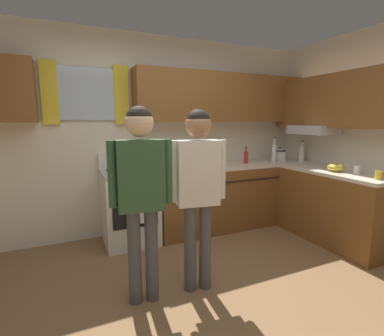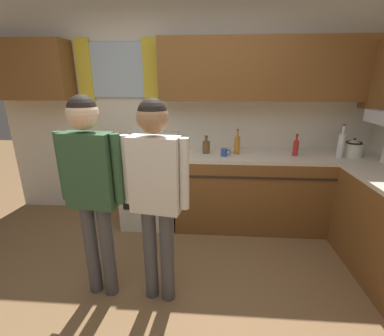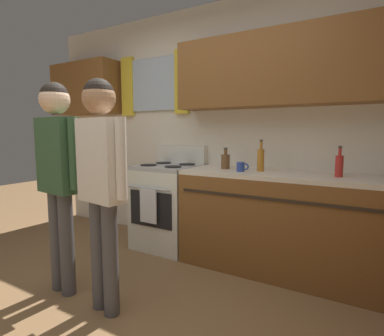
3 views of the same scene
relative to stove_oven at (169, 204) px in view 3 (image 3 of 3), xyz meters
name	(u,v)px [view 3 (image 3 of 3)]	position (x,y,z in m)	size (l,w,h in m)	color
ground_plane	(77,335)	(0.37, -1.54, -0.47)	(12.00, 12.00, 0.00)	olive
back_wall_unit	(218,109)	(0.45, 0.27, 1.04)	(4.60, 0.42, 2.60)	silver
kitchen_counter_run	(354,249)	(1.82, -0.37, -0.02)	(2.34, 2.00, 0.90)	brown
stove_oven	(169,204)	(0.00, 0.00, 0.00)	(0.63, 0.67, 1.10)	silver
bottle_squat_brown	(225,161)	(0.67, 0.00, 0.51)	(0.08, 0.08, 0.21)	brown
bottle_oil_amber	(261,159)	(1.03, -0.01, 0.54)	(0.06, 0.06, 0.29)	#B27223
bottle_sauce_red	(339,165)	(1.67, -0.04, 0.53)	(0.06, 0.06, 0.25)	red
mug_cobalt_blue	(241,167)	(0.88, -0.12, 0.48)	(0.11, 0.07, 0.08)	#2D479E
adult_left	(58,163)	(-0.15, -1.24, 0.55)	(0.50, 0.22, 1.62)	#4C4C51
adult_in_plaid	(101,169)	(0.34, -1.26, 0.54)	(0.49, 0.22, 1.60)	#4C4C51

